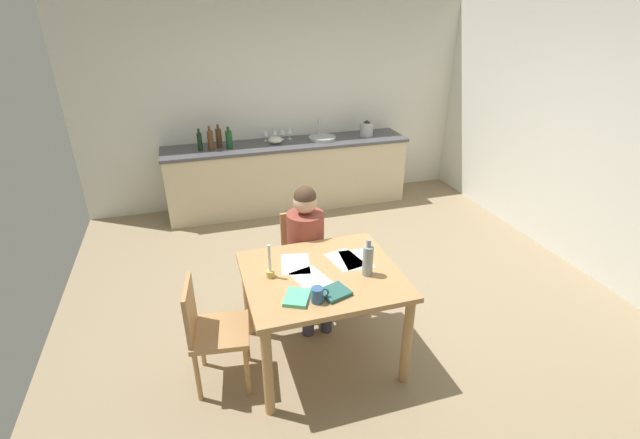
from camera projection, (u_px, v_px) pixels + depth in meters
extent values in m
cube|color=#937F60|center=(344.00, 297.00, 4.29)|extent=(5.20, 5.20, 0.04)
cube|color=silver|center=(280.00, 106.00, 5.94)|extent=(5.20, 0.12, 2.60)
cube|color=silver|center=(594.00, 142.00, 4.39)|extent=(0.12, 5.20, 2.60)
cube|color=beige|center=(289.00, 176.00, 6.02)|extent=(3.17, 0.60, 0.86)
cube|color=#4C4C51|center=(288.00, 144.00, 5.82)|extent=(3.21, 0.64, 0.04)
cube|color=tan|center=(322.00, 275.00, 3.24)|extent=(1.13, 0.98, 0.04)
cylinder|color=tan|center=(268.00, 372.00, 2.90)|extent=(0.07, 0.07, 0.73)
cylinder|color=tan|center=(407.00, 341.00, 3.17)|extent=(0.07, 0.07, 0.73)
cylinder|color=tan|center=(248.00, 297.00, 3.64)|extent=(0.07, 0.07, 0.73)
cylinder|color=tan|center=(362.00, 277.00, 3.91)|extent=(0.07, 0.07, 0.73)
cube|color=tan|center=(305.00, 262.00, 3.95)|extent=(0.41, 0.41, 0.04)
cube|color=tan|center=(300.00, 232.00, 4.02)|extent=(0.36, 0.04, 0.40)
cylinder|color=tan|center=(291.00, 298.00, 3.87)|extent=(0.04, 0.04, 0.46)
cylinder|color=tan|center=(329.00, 292.00, 3.95)|extent=(0.04, 0.04, 0.46)
cylinder|color=tan|center=(284.00, 277.00, 4.16)|extent=(0.04, 0.04, 0.46)
cylinder|color=tan|center=(319.00, 272.00, 4.24)|extent=(0.04, 0.04, 0.46)
cylinder|color=brown|center=(306.00, 240.00, 3.83)|extent=(0.33, 0.33, 0.50)
sphere|color=#D8AD8C|center=(305.00, 202.00, 3.68)|extent=(0.20, 0.20, 0.20)
sphere|color=#473323|center=(305.00, 197.00, 3.66)|extent=(0.19, 0.19, 0.19)
cylinder|color=#383847|center=(302.00, 277.00, 3.76)|extent=(0.14, 0.38, 0.13)
cylinder|color=#383847|center=(308.00, 312.00, 3.69)|extent=(0.10, 0.10, 0.45)
cylinder|color=#383847|center=(320.00, 274.00, 3.80)|extent=(0.14, 0.38, 0.13)
cylinder|color=#383847|center=(326.00, 309.00, 3.73)|extent=(0.10, 0.10, 0.45)
cube|color=tan|center=(220.00, 332.00, 3.14)|extent=(0.45, 0.45, 0.04)
cube|color=tan|center=(190.00, 310.00, 3.02)|extent=(0.08, 0.36, 0.40)
cylinder|color=tan|center=(247.00, 370.00, 3.11)|extent=(0.04, 0.04, 0.43)
cylinder|color=tan|center=(247.00, 338.00, 3.42)|extent=(0.04, 0.04, 0.43)
cylinder|color=tan|center=(198.00, 376.00, 3.07)|extent=(0.04, 0.04, 0.43)
cylinder|color=tan|center=(201.00, 343.00, 3.37)|extent=(0.04, 0.04, 0.43)
cylinder|color=#33598C|center=(317.00, 295.00, 2.90)|extent=(0.08, 0.08, 0.11)
torus|color=#33598C|center=(324.00, 293.00, 2.91)|extent=(0.07, 0.01, 0.07)
cylinder|color=gold|center=(270.00, 274.00, 3.18)|extent=(0.06, 0.06, 0.05)
cylinder|color=white|center=(270.00, 258.00, 3.12)|extent=(0.02, 0.02, 0.21)
cube|color=#295D54|center=(335.00, 292.00, 2.99)|extent=(0.23, 0.22, 0.03)
cube|color=#54BC91|center=(297.00, 297.00, 2.94)|extent=(0.23, 0.25, 0.03)
cube|color=white|center=(311.00, 279.00, 3.16)|extent=(0.29, 0.34, 0.00)
cube|color=white|center=(356.00, 259.00, 3.40)|extent=(0.23, 0.31, 0.00)
cube|color=white|center=(295.00, 264.00, 3.34)|extent=(0.26, 0.33, 0.00)
cube|color=white|center=(345.00, 260.00, 3.40)|extent=(0.27, 0.33, 0.00)
cylinder|color=#8C999E|center=(368.00, 261.00, 3.17)|extent=(0.08, 0.08, 0.23)
cylinder|color=#8C999E|center=(369.00, 243.00, 3.11)|extent=(0.03, 0.03, 0.06)
cylinder|color=#B2B7BC|center=(322.00, 138.00, 5.93)|extent=(0.36, 0.36, 0.04)
cylinder|color=silver|center=(319.00, 128.00, 6.02)|extent=(0.02, 0.02, 0.24)
cylinder|color=black|center=(200.00, 142.00, 5.45)|extent=(0.06, 0.06, 0.22)
cylinder|color=black|center=(198.00, 131.00, 5.39)|extent=(0.03, 0.03, 0.05)
cylinder|color=#593319|center=(210.00, 141.00, 5.45)|extent=(0.07, 0.07, 0.24)
cylinder|color=#593319|center=(209.00, 128.00, 5.38)|extent=(0.03, 0.03, 0.06)
cylinder|color=#593319|center=(219.00, 138.00, 5.58)|extent=(0.07, 0.07, 0.23)
cylinder|color=#593319|center=(218.00, 127.00, 5.52)|extent=(0.03, 0.03, 0.06)
cylinder|color=#194C23|center=(229.00, 140.00, 5.54)|extent=(0.08, 0.08, 0.22)
cylinder|color=#194C23|center=(228.00, 129.00, 5.48)|extent=(0.04, 0.04, 0.05)
ellipsoid|color=white|center=(275.00, 140.00, 5.76)|extent=(0.19, 0.19, 0.08)
cylinder|color=#B7BABF|center=(366.00, 129.00, 6.06)|extent=(0.18, 0.18, 0.18)
cone|color=#262628|center=(367.00, 121.00, 6.01)|extent=(0.11, 0.11, 0.04)
cylinder|color=silver|center=(290.00, 139.00, 5.95)|extent=(0.06, 0.06, 0.00)
cylinder|color=silver|center=(290.00, 136.00, 5.94)|extent=(0.01, 0.01, 0.07)
cone|color=silver|center=(289.00, 131.00, 5.91)|extent=(0.07, 0.07, 0.08)
cylinder|color=silver|center=(283.00, 139.00, 5.93)|extent=(0.06, 0.06, 0.00)
cylinder|color=silver|center=(283.00, 137.00, 5.91)|extent=(0.01, 0.01, 0.07)
cone|color=silver|center=(282.00, 131.00, 5.88)|extent=(0.07, 0.07, 0.08)
cylinder|color=silver|center=(275.00, 140.00, 5.90)|extent=(0.06, 0.06, 0.00)
cylinder|color=silver|center=(275.00, 137.00, 5.89)|extent=(0.01, 0.01, 0.07)
cone|color=silver|center=(275.00, 132.00, 5.85)|extent=(0.07, 0.07, 0.08)
cylinder|color=silver|center=(266.00, 141.00, 5.87)|extent=(0.06, 0.06, 0.00)
cylinder|color=silver|center=(266.00, 138.00, 5.85)|extent=(0.01, 0.01, 0.07)
cone|color=silver|center=(266.00, 133.00, 5.82)|extent=(0.07, 0.07, 0.08)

